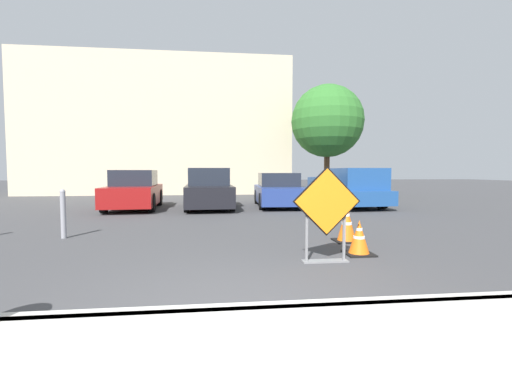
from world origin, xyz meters
TOP-DOWN VIEW (x-y plane):
  - ground_plane at (0.00, 10.00)m, footprint 96.00×96.00m
  - curb_lip at (0.00, 0.00)m, footprint 28.20×0.20m
  - road_closed_sign at (1.58, 1.99)m, footprint 1.11×0.20m
  - traffic_cone_nearest at (2.33, 2.44)m, footprint 0.49×0.49m
  - traffic_cone_second at (2.53, 3.56)m, footprint 0.52×0.52m
  - parked_car_nearest at (-3.41, 10.56)m, footprint 2.02×4.14m
  - parked_car_second at (-0.50, 10.49)m, footprint 1.97×4.14m
  - parked_car_third at (2.40, 10.90)m, footprint 1.98×4.13m
  - pickup_truck at (5.33, 10.59)m, footprint 2.20×5.12m
  - bollard_nearest at (-3.52, 4.59)m, footprint 0.12×0.12m
  - building_facade_backdrop at (-3.93, 20.86)m, footprint 17.09×5.00m
  - street_tree_behind_lot at (6.12, 15.88)m, footprint 4.11×4.11m

SIDE VIEW (x-z plane):
  - ground_plane at x=0.00m, z-range 0.00..0.00m
  - curb_lip at x=0.00m, z-range 0.00..0.14m
  - traffic_cone_nearest at x=2.33m, z-range -0.01..0.60m
  - traffic_cone_second at x=2.53m, z-range -0.01..0.75m
  - bollard_nearest at x=-3.52m, z-range 0.03..1.11m
  - parked_car_third at x=2.40m, z-range -0.05..1.36m
  - parked_car_nearest at x=-3.41m, z-range -0.06..1.47m
  - pickup_truck at x=5.33m, z-range -0.08..1.52m
  - parked_car_second at x=-0.50m, z-range -0.08..1.53m
  - road_closed_sign at x=1.58m, z-range 0.08..1.63m
  - street_tree_behind_lot at x=6.12m, z-range 1.13..7.54m
  - building_facade_backdrop at x=-3.93m, z-range 0.00..8.81m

